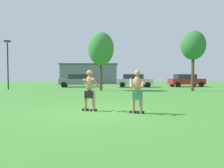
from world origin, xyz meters
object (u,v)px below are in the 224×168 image
at_px(player_in_black, 90,89).
at_px(car_gray_near_post, 77,80).
at_px(tree_left_field, 101,49).
at_px(tree_right_field, 193,46).
at_px(player_near, 137,91).
at_px(car_red_mid_lot, 186,80).
at_px(car_silver_far_end, 134,80).
at_px(frisbee, 115,111).
at_px(lamp_post, 8,59).

distance_m(player_in_black, car_gray_near_post, 17.93).
xyz_separation_m(tree_left_field, tree_right_field, (8.46, -0.88, 0.18)).
relative_size(player_near, player_in_black, 0.99).
bearing_deg(car_red_mid_lot, player_near, -114.90).
distance_m(car_gray_near_post, tree_left_field, 7.46).
distance_m(player_in_black, tree_right_field, 14.07).
bearing_deg(tree_right_field, car_silver_far_end, 125.25).
bearing_deg(frisbee, car_gray_near_post, 103.10).
height_order(player_near, tree_right_field, tree_right_field).
height_order(frisbee, car_silver_far_end, car_silver_far_end).
distance_m(frisbee, car_red_mid_lot, 20.68).
bearing_deg(player_near, player_in_black, 162.99).
relative_size(car_silver_far_end, tree_left_field, 0.78).
height_order(car_silver_far_end, tree_right_field, tree_right_field).
relative_size(frisbee, car_silver_far_end, 0.06).
height_order(car_red_mid_lot, car_silver_far_end, same).
height_order(car_red_mid_lot, tree_right_field, tree_right_field).
distance_m(tree_left_field, tree_right_field, 8.50).
relative_size(car_red_mid_lot, lamp_post, 0.90).
xyz_separation_m(player_near, tree_left_field, (-1.85, 12.22, 3.09)).
height_order(player_in_black, car_silver_far_end, player_in_black).
bearing_deg(car_silver_far_end, tree_left_field, -124.09).
xyz_separation_m(car_silver_far_end, tree_right_field, (4.62, -6.54, 3.31)).
bearing_deg(tree_left_field, player_in_black, -89.99).
bearing_deg(player_in_black, car_silver_far_end, 77.53).
xyz_separation_m(frisbee, lamp_post, (-10.52, 13.33, 3.10)).
xyz_separation_m(car_red_mid_lot, tree_right_field, (-2.07, -7.35, 3.31)).
xyz_separation_m(frisbee, tree_right_field, (7.43, 10.99, 4.12)).
height_order(frisbee, car_red_mid_lot, car_red_mid_lot).
bearing_deg(player_in_black, tree_left_field, 90.01).
height_order(player_in_black, lamp_post, lamp_post).
bearing_deg(lamp_post, car_red_mid_lot, 14.04).
distance_m(car_gray_near_post, lamp_post, 8.14).
height_order(frisbee, lamp_post, lamp_post).
height_order(player_near, car_gray_near_post, player_near).
distance_m(frisbee, lamp_post, 17.27).
distance_m(car_gray_near_post, car_silver_far_end, 6.98).
bearing_deg(tree_right_field, player_in_black, -128.10).
height_order(car_gray_near_post, tree_right_field, tree_right_field).
bearing_deg(car_red_mid_lot, frisbee, -117.40).
height_order(player_in_black, frisbee, player_in_black).
relative_size(lamp_post, tree_left_field, 0.90).
relative_size(car_silver_far_end, tree_right_field, 0.79).
bearing_deg(frisbee, tree_left_field, 94.92).
xyz_separation_m(player_in_black, lamp_post, (-9.50, 13.12, 2.21)).
height_order(frisbee, tree_left_field, tree_left_field).
xyz_separation_m(player_near, tree_right_field, (6.61, 11.34, 3.28)).
bearing_deg(frisbee, lamp_post, 128.28).
relative_size(car_gray_near_post, lamp_post, 0.89).
relative_size(player_near, tree_left_field, 0.30).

